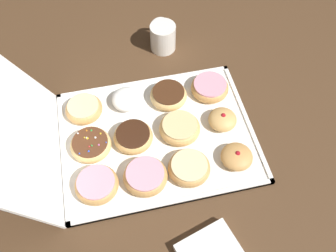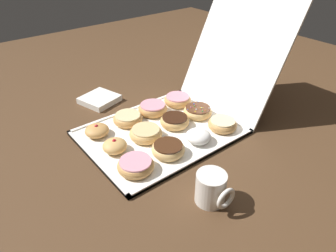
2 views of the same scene
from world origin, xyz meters
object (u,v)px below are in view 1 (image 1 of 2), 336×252
Objects in this scene: chocolate_frosted_donut_7 at (133,136)px; coffee_mug at (163,36)px; jelly_filled_donut_1 at (223,120)px; pink_frosted_donut_2 at (210,87)px; glazed_ring_donut_3 at (189,167)px; pink_frosted_donut_6 at (145,176)px; chocolate_frosted_donut_5 at (168,95)px; pink_frosted_donut_9 at (97,184)px; donut_box at (158,137)px; powdered_filled_donut_8 at (127,99)px; glazed_ring_donut_11 at (84,109)px; sprinkle_donut_10 at (91,145)px; jelly_filled_donut_0 at (237,157)px; glazed_ring_donut_4 at (179,127)px.

coffee_mug is (0.35, -0.16, 0.02)m from chocolate_frosted_donut_7.
jelly_filled_donut_1 is 0.71× the size of pink_frosted_donut_2.
coffee_mug is at bearing 23.07° from pink_frosted_donut_2.
pink_frosted_donut_6 reaches higher than glazed_ring_donut_3.
chocolate_frosted_donut_5 is 0.98× the size of pink_frosted_donut_9.
glazed_ring_donut_3 is 0.97× the size of pink_frosted_donut_6.
powdered_filled_donut_8 is at bearing 26.81° from donut_box.
coffee_mug is (0.23, -0.03, 0.02)m from chocolate_frosted_donut_5.
powdered_filled_donut_8 is at bearing -87.60° from glazed_ring_donut_11.
glazed_ring_donut_11 is 1.04× the size of coffee_mug.
powdered_filled_donut_8 is (0.26, 0.13, 0.00)m from glazed_ring_donut_3.
chocolate_frosted_donut_7 is (0.01, 0.26, -0.00)m from jelly_filled_donut_1.
jelly_filled_donut_0 is at bearing -107.77° from sprinkle_donut_10.
donut_box is 6.29× the size of jelly_filled_donut_0.
powdered_filled_donut_8 reaches higher than pink_frosted_donut_2.
jelly_filled_donut_0 is at bearing -167.97° from coffee_mug.
jelly_filled_donut_1 is at bearing -46.82° from glazed_ring_donut_3.
powdered_filled_donut_8 is (0.26, 0.26, 0.00)m from jelly_filled_donut_0.
chocolate_frosted_donut_5 is 0.99× the size of sprinkle_donut_10.
glazed_ring_donut_11 is (0.12, 0.26, -0.00)m from glazed_ring_donut_4.
jelly_filled_donut_0 is 1.06× the size of jelly_filled_donut_1.
sprinkle_donut_10 reaches higher than pink_frosted_donut_2.
sprinkle_donut_10 is at bearing 63.18° from glazed_ring_donut_3.
glazed_ring_donut_11 is (-0.01, 0.13, -0.00)m from powdered_filled_donut_8.
jelly_filled_donut_1 is 0.78× the size of coffee_mug.
glazed_ring_donut_4 is 1.04× the size of sprinkle_donut_10.
jelly_filled_donut_0 is at bearing -88.66° from glazed_ring_donut_3.
pink_frosted_donut_6 reaches higher than chocolate_frosted_donut_5.
jelly_filled_donut_0 is 0.74× the size of glazed_ring_donut_4.
pink_frosted_donut_6 is at bearing 154.76° from chocolate_frosted_donut_5.
sprinkle_donut_10 reaches higher than glazed_ring_donut_4.
chocolate_frosted_donut_5 is (-0.00, 0.13, 0.00)m from pink_frosted_donut_2.
glazed_ring_donut_4 is (0.13, -0.00, 0.00)m from glazed_ring_donut_3.
chocolate_frosted_donut_5 is 0.26m from glazed_ring_donut_11.
pink_frosted_donut_2 is (0.12, -0.19, 0.02)m from donut_box.
jelly_filled_donut_0 is at bearing -178.98° from jelly_filled_donut_1.
glazed_ring_donut_4 is at bearing -177.28° from chocolate_frosted_donut_5.
jelly_filled_donut_1 is 0.70× the size of pink_frosted_donut_6.
chocolate_frosted_donut_5 is at bearing 172.09° from coffee_mug.
jelly_filled_donut_1 reaches higher than chocolate_frosted_donut_7.
pink_frosted_donut_2 is 0.17m from glazed_ring_donut_4.
glazed_ring_donut_3 is at bearing -153.92° from powdered_filled_donut_8.
powdered_filled_donut_8 is at bearing -42.06° from sprinkle_donut_10.
chocolate_frosted_donut_7 is 0.98× the size of sprinkle_donut_10.
pink_frosted_donut_2 is 1.10× the size of coffee_mug.
jelly_filled_donut_1 is (-0.00, -0.19, 0.03)m from donut_box.
powdered_filled_donut_8 reaches higher than glazed_ring_donut_3.
pink_frosted_donut_9 is 0.55m from coffee_mug.
pink_frosted_donut_6 is 0.18m from sprinkle_donut_10.
pink_frosted_donut_9 is (-0.13, 0.25, -0.00)m from glazed_ring_donut_4.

